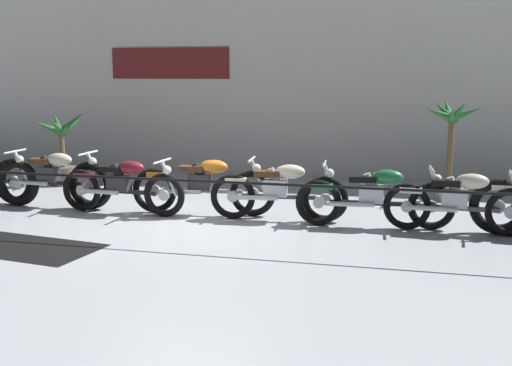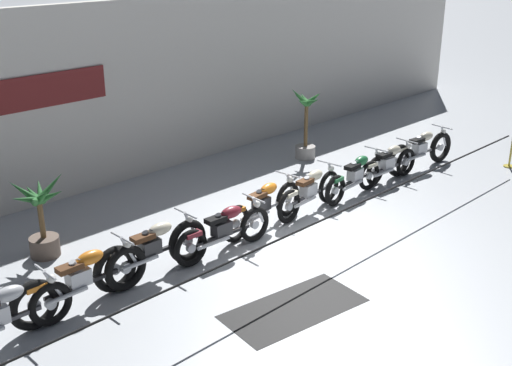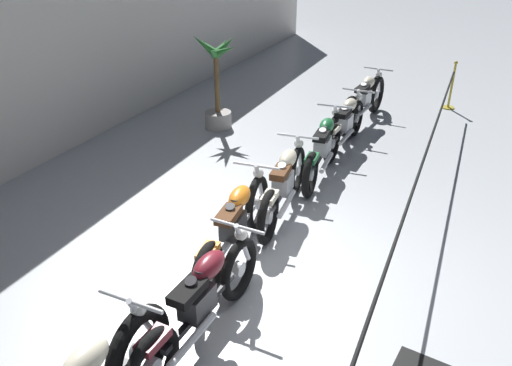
{
  "view_description": "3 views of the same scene",
  "coord_description": "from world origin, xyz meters",
  "px_view_note": "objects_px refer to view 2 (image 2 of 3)",
  "views": [
    {
      "loc": [
        3.35,
        -8.97,
        2.3
      ],
      "look_at": [
        0.96,
        0.61,
        0.58
      ],
      "focal_mm": 45.0,
      "sensor_mm": 36.0,
      "label": 1
    },
    {
      "loc": [
        -8.36,
        -7.5,
        5.46
      ],
      "look_at": [
        0.0,
        0.91,
        0.93
      ],
      "focal_mm": 45.0,
      "sensor_mm": 36.0,
      "label": 2
    },
    {
      "loc": [
        -4.4,
        -1.49,
        3.62
      ],
      "look_at": [
        0.99,
        0.9,
        0.58
      ],
      "focal_mm": 35.0,
      "sensor_mm": 36.0,
      "label": 3
    }
  ],
  "objects_px": {
    "motorcycle_cream_5": "(310,191)",
    "potted_palm_left_of_row": "(41,220)",
    "motorcycle_cream_7": "(389,164)",
    "floor_banner": "(294,308)",
    "motorcycle_orange_4": "(263,206)",
    "motorcycle_maroon_3": "(224,230)",
    "motorcycle_cream_2": "(153,250)",
    "potted_palm_right_of_row": "(306,126)",
    "motorcycle_green_6": "(357,176)",
    "stanchion_mid_left": "(511,153)",
    "stanchion_far_left": "(277,246)",
    "motorcycle_orange_1": "(82,281)",
    "motorcycle_cream_8": "(421,151)",
    "motorcycle_silver_0": "(0,318)"
  },
  "relations": [
    {
      "from": "floor_banner",
      "to": "motorcycle_orange_4",
      "type": "bearing_deg",
      "value": 61.84
    },
    {
      "from": "motorcycle_orange_1",
      "to": "stanchion_far_left",
      "type": "bearing_deg",
      "value": -33.37
    },
    {
      "from": "potted_palm_left_of_row",
      "to": "stanchion_mid_left",
      "type": "bearing_deg",
      "value": -19.38
    },
    {
      "from": "potted_palm_left_of_row",
      "to": "motorcycle_cream_8",
      "type": "bearing_deg",
      "value": -14.06
    },
    {
      "from": "motorcycle_maroon_3",
      "to": "motorcycle_cream_7",
      "type": "height_order",
      "value": "motorcycle_maroon_3"
    },
    {
      "from": "motorcycle_orange_4",
      "to": "stanchion_far_left",
      "type": "relative_size",
      "value": 0.17
    },
    {
      "from": "motorcycle_cream_8",
      "to": "motorcycle_orange_4",
      "type": "bearing_deg",
      "value": 176.8
    },
    {
      "from": "motorcycle_maroon_3",
      "to": "motorcycle_cream_5",
      "type": "distance_m",
      "value": 2.59
    },
    {
      "from": "motorcycle_silver_0",
      "to": "motorcycle_cream_7",
      "type": "distance_m",
      "value": 9.44
    },
    {
      "from": "stanchion_far_left",
      "to": "stanchion_mid_left",
      "type": "distance_m",
      "value": 8.65
    },
    {
      "from": "motorcycle_cream_8",
      "to": "potted_palm_right_of_row",
      "type": "xyz_separation_m",
      "value": [
        -1.41,
        2.61,
        0.39
      ]
    },
    {
      "from": "motorcycle_orange_1",
      "to": "potted_palm_left_of_row",
      "type": "relative_size",
      "value": 1.56
    },
    {
      "from": "motorcycle_silver_0",
      "to": "potted_palm_right_of_row",
      "type": "relative_size",
      "value": 1.19
    },
    {
      "from": "motorcycle_orange_4",
      "to": "motorcycle_cream_8",
      "type": "xyz_separation_m",
      "value": [
        5.34,
        -0.3,
        0.0
      ]
    },
    {
      "from": "motorcycle_cream_5",
      "to": "floor_banner",
      "type": "xyz_separation_m",
      "value": [
        -3.09,
        -2.34,
        -0.47
      ]
    },
    {
      "from": "motorcycle_orange_1",
      "to": "potted_palm_right_of_row",
      "type": "xyz_separation_m",
      "value": [
        8.06,
        2.43,
        0.39
      ]
    },
    {
      "from": "potted_palm_left_of_row",
      "to": "motorcycle_maroon_3",
      "type": "bearing_deg",
      "value": -42.94
    },
    {
      "from": "motorcycle_cream_5",
      "to": "motorcycle_cream_7",
      "type": "distance_m",
      "value": 2.67
    },
    {
      "from": "motorcycle_orange_4",
      "to": "motorcycle_cream_7",
      "type": "relative_size",
      "value": 1.13
    },
    {
      "from": "motorcycle_maroon_3",
      "to": "potted_palm_right_of_row",
      "type": "xyz_separation_m",
      "value": [
        5.22,
        2.58,
        0.4
      ]
    },
    {
      "from": "potted_palm_right_of_row",
      "to": "potted_palm_left_of_row",
      "type": "bearing_deg",
      "value": -177.46
    },
    {
      "from": "motorcycle_silver_0",
      "to": "stanchion_mid_left",
      "type": "xyz_separation_m",
      "value": [
        12.6,
        -1.64,
        -0.1
      ]
    },
    {
      "from": "motorcycle_cream_5",
      "to": "motorcycle_maroon_3",
      "type": "bearing_deg",
      "value": -176.64
    },
    {
      "from": "motorcycle_orange_4",
      "to": "potted_palm_left_of_row",
      "type": "bearing_deg",
      "value": 152.08
    },
    {
      "from": "motorcycle_cream_2",
      "to": "motorcycle_maroon_3",
      "type": "xyz_separation_m",
      "value": [
        1.43,
        -0.23,
        -0.02
      ]
    },
    {
      "from": "motorcycle_cream_2",
      "to": "floor_banner",
      "type": "height_order",
      "value": "motorcycle_cream_2"
    },
    {
      "from": "motorcycle_green_6",
      "to": "floor_banner",
      "type": "distance_m",
      "value": 5.11
    },
    {
      "from": "motorcycle_cream_2",
      "to": "potted_palm_right_of_row",
      "type": "height_order",
      "value": "potted_palm_right_of_row"
    },
    {
      "from": "motorcycle_green_6",
      "to": "potted_palm_left_of_row",
      "type": "bearing_deg",
      "value": 161.23
    },
    {
      "from": "motorcycle_green_6",
      "to": "motorcycle_cream_7",
      "type": "relative_size",
      "value": 1.11
    },
    {
      "from": "stanchion_far_left",
      "to": "motorcycle_cream_2",
      "type": "bearing_deg",
      "value": 123.77
    },
    {
      "from": "stanchion_far_left",
      "to": "potted_palm_right_of_row",
      "type": "bearing_deg",
      "value": 37.18
    },
    {
      "from": "motorcycle_maroon_3",
      "to": "motorcycle_orange_4",
      "type": "distance_m",
      "value": 1.33
    },
    {
      "from": "motorcycle_orange_1",
      "to": "motorcycle_cream_2",
      "type": "relative_size",
      "value": 1.04
    },
    {
      "from": "motorcycle_maroon_3",
      "to": "motorcycle_green_6",
      "type": "xyz_separation_m",
      "value": [
        4.06,
        0.04,
        -0.0
      ]
    },
    {
      "from": "motorcycle_maroon_3",
      "to": "motorcycle_orange_4",
      "type": "bearing_deg",
      "value": 12.04
    },
    {
      "from": "motorcycle_cream_2",
      "to": "motorcycle_green_6",
      "type": "xyz_separation_m",
      "value": [
        5.5,
        -0.19,
        -0.02
      ]
    },
    {
      "from": "motorcycle_silver_0",
      "to": "motorcycle_cream_2",
      "type": "bearing_deg",
      "value": 3.02
    },
    {
      "from": "motorcycle_cream_7",
      "to": "stanchion_far_left",
      "type": "bearing_deg",
      "value": -164.2
    },
    {
      "from": "motorcycle_cream_7",
      "to": "potted_palm_left_of_row",
      "type": "height_order",
      "value": "potted_palm_left_of_row"
    },
    {
      "from": "motorcycle_cream_5",
      "to": "potted_palm_left_of_row",
      "type": "relative_size",
      "value": 1.4
    },
    {
      "from": "floor_banner",
      "to": "motorcycle_cream_2",
      "type": "bearing_deg",
      "value": 118.99
    },
    {
      "from": "motorcycle_green_6",
      "to": "floor_banner",
      "type": "bearing_deg",
      "value": -153.96
    },
    {
      "from": "motorcycle_cream_8",
      "to": "potted_palm_left_of_row",
      "type": "xyz_separation_m",
      "value": [
        -9.05,
        2.27,
        0.24
      ]
    },
    {
      "from": "motorcycle_silver_0",
      "to": "motorcycle_orange_4",
      "type": "height_order",
      "value": "motorcycle_orange_4"
    },
    {
      "from": "motorcycle_orange_4",
      "to": "floor_banner",
      "type": "xyz_separation_m",
      "value": [
        -1.81,
        -2.47,
        -0.47
      ]
    },
    {
      "from": "stanchion_far_left",
      "to": "motorcycle_maroon_3",
      "type": "bearing_deg",
      "value": 81.31
    },
    {
      "from": "motorcycle_cream_7",
      "to": "floor_banner",
      "type": "height_order",
      "value": "motorcycle_cream_7"
    },
    {
      "from": "motorcycle_cream_8",
      "to": "stanchion_mid_left",
      "type": "height_order",
      "value": "stanchion_mid_left"
    },
    {
      "from": "potted_palm_left_of_row",
      "to": "floor_banner",
      "type": "distance_m",
      "value": 4.88
    }
  ]
}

